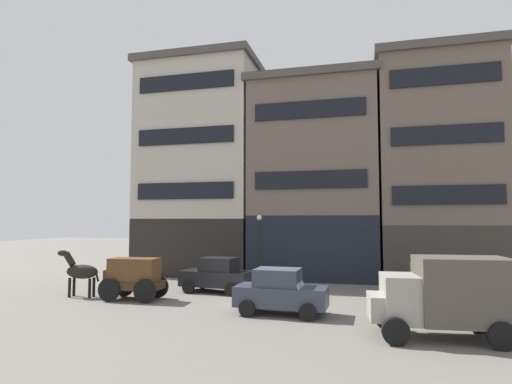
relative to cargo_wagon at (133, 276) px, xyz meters
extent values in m
plane|color=slate|center=(7.09, 0.43, -1.15)|extent=(120.00, 120.00, 0.00)
cube|color=black|center=(-0.73, 10.32, 0.80)|extent=(8.14, 5.72, 3.90)
cube|color=#B7AD9E|center=(-0.73, 10.32, 8.30)|extent=(8.14, 5.72, 11.08)
cube|color=#47423D|center=(-0.73, 10.32, 14.09)|extent=(8.64, 6.22, 0.50)
cube|color=black|center=(-0.73, 7.40, 4.60)|extent=(6.84, 0.12, 1.10)
cube|color=black|center=(-0.73, 7.40, 8.30)|extent=(6.84, 0.12, 1.10)
cube|color=black|center=(-0.73, 7.40, 11.99)|extent=(6.84, 0.12, 1.10)
cube|color=black|center=(7.60, 10.32, 0.90)|extent=(8.22, 5.72, 4.10)
cube|color=#66564C|center=(7.60, 10.32, 7.34)|extent=(8.22, 5.72, 8.79)
cube|color=#47423D|center=(7.60, 10.32, 11.99)|extent=(8.72, 6.22, 0.50)
cube|color=black|center=(7.60, 7.40, 5.15)|extent=(6.90, 0.12, 1.10)
cube|color=black|center=(7.60, 7.40, 9.54)|extent=(6.90, 0.12, 1.10)
cube|color=#38332D|center=(15.42, 10.32, 0.61)|extent=(7.12, 5.72, 3.51)
cube|color=#66564C|center=(15.42, 10.32, 7.56)|extent=(7.12, 5.72, 10.39)
cube|color=#47423D|center=(15.42, 10.32, 13.00)|extent=(7.62, 6.22, 0.50)
cube|color=black|center=(15.42, 7.40, 4.09)|extent=(5.98, 0.12, 1.10)
cube|color=black|center=(15.42, 7.40, 7.56)|extent=(5.98, 0.12, 1.10)
cube|color=black|center=(15.42, 7.40, 11.02)|extent=(5.98, 0.12, 1.10)
cube|color=#3D2819|center=(0.05, 0.00, -0.45)|extent=(2.77, 1.46, 0.36)
cube|color=brown|center=(0.05, 0.00, 0.28)|extent=(2.36, 1.24, 1.10)
cube|color=#3D2819|center=(-1.09, -0.07, 0.03)|extent=(0.46, 1.06, 0.50)
cylinder|color=black|center=(-0.80, -0.76, -0.60)|extent=(1.10, 0.15, 1.10)
cylinder|color=black|center=(-0.89, 0.66, -0.60)|extent=(1.10, 0.15, 1.10)
cylinder|color=black|center=(0.99, -0.65, -0.60)|extent=(1.10, 0.15, 1.10)
cylinder|color=black|center=(0.91, 0.77, -0.60)|extent=(1.10, 0.15, 1.10)
ellipsoid|color=black|center=(-2.85, 0.00, 0.10)|extent=(1.73, 0.70, 0.70)
cylinder|color=black|center=(-3.57, -0.04, 0.70)|extent=(0.68, 0.36, 0.76)
ellipsoid|color=black|center=(-3.97, -0.06, 1.00)|extent=(0.57, 0.27, 0.30)
cylinder|color=black|center=(-2.04, 0.05, -0.05)|extent=(0.27, 0.12, 0.65)
cylinder|color=black|center=(-3.39, -0.21, -0.67)|extent=(0.14, 0.14, 0.95)
cylinder|color=black|center=(-3.41, 0.15, -0.67)|extent=(0.14, 0.14, 0.95)
cylinder|color=black|center=(-2.29, -0.14, -0.67)|extent=(0.14, 0.14, 0.95)
cylinder|color=black|center=(-2.31, 0.22, -0.67)|extent=(0.14, 0.14, 0.95)
cube|color=gray|center=(12.03, -3.53, 0.12)|extent=(1.54, 1.82, 1.50)
cube|color=gray|center=(11.33, -3.60, -0.18)|extent=(1.02, 1.52, 0.80)
cube|color=#4C473D|center=(13.82, -3.38, 0.42)|extent=(2.96, 2.14, 2.10)
cube|color=silver|center=(11.58, -3.57, 0.37)|extent=(0.31, 1.37, 0.64)
cylinder|color=black|center=(11.66, -4.52, -0.73)|extent=(0.86, 0.29, 0.84)
cylinder|color=black|center=(11.50, -2.63, -0.73)|extent=(0.86, 0.29, 0.84)
cylinder|color=black|center=(14.65, -4.26, -0.73)|extent=(0.86, 0.29, 0.84)
cylinder|color=black|center=(14.48, -2.36, -0.73)|extent=(0.86, 0.29, 0.84)
cube|color=black|center=(3.17, 2.95, -0.42)|extent=(3.82, 1.91, 0.80)
cube|color=black|center=(3.32, 2.94, 0.33)|extent=(1.91, 1.59, 0.70)
cube|color=silver|center=(2.47, 3.01, 0.20)|extent=(0.44, 1.34, 0.56)
cylinder|color=black|center=(1.90, 2.21, -0.82)|extent=(0.67, 0.23, 0.66)
cylinder|color=black|center=(2.04, 3.89, -0.82)|extent=(0.67, 0.23, 0.66)
cylinder|color=black|center=(4.29, 2.01, -0.82)|extent=(0.67, 0.23, 0.66)
cylinder|color=black|center=(4.43, 3.69, -0.82)|extent=(0.67, 0.23, 0.66)
cube|color=#2D3823|center=(13.58, 2.15, -0.42)|extent=(3.75, 1.71, 0.80)
cube|color=#2D3823|center=(13.73, 2.14, 0.33)|extent=(1.84, 1.49, 0.70)
cube|color=silver|center=(12.88, 2.17, 0.20)|extent=(0.37, 1.32, 0.56)
cylinder|color=black|center=(12.36, 1.34, -0.82)|extent=(0.67, 0.20, 0.66)
cylinder|color=black|center=(12.41, 3.02, -0.82)|extent=(0.67, 0.20, 0.66)
cylinder|color=black|center=(14.76, 1.27, -0.82)|extent=(0.67, 0.20, 0.66)
cylinder|color=black|center=(14.81, 2.95, -0.82)|extent=(0.67, 0.20, 0.66)
cube|color=#333847|center=(7.49, -1.26, -0.42)|extent=(3.74, 1.70, 0.80)
cube|color=#333847|center=(7.34, -1.25, 0.33)|extent=(1.84, 1.49, 0.70)
cube|color=silver|center=(8.19, -1.28, 0.20)|extent=(0.37, 1.32, 0.56)
cylinder|color=black|center=(8.71, -0.45, -0.82)|extent=(0.66, 0.20, 0.66)
cylinder|color=black|center=(8.67, -2.13, -0.82)|extent=(0.66, 0.20, 0.66)
cylinder|color=black|center=(6.31, -0.39, -0.82)|extent=(0.66, 0.20, 0.66)
cylinder|color=black|center=(6.27, -2.07, -0.82)|extent=(0.66, 0.20, 0.66)
cylinder|color=black|center=(13.13, 5.02, -0.72)|extent=(0.16, 0.16, 0.85)
cylinder|color=black|center=(13.33, 5.02, -0.72)|extent=(0.16, 0.16, 0.85)
cylinder|color=black|center=(13.23, 5.02, 0.01)|extent=(0.51, 0.51, 0.62)
sphere|color=tan|center=(13.23, 5.02, 0.45)|extent=(0.22, 0.22, 0.22)
cylinder|color=black|center=(13.23, 5.02, 0.55)|extent=(0.28, 0.28, 0.02)
cylinder|color=black|center=(13.23, 5.02, 0.60)|extent=(0.18, 0.18, 0.09)
cylinder|color=black|center=(4.63, 6.53, 0.75)|extent=(0.12, 0.12, 3.80)
sphere|color=silver|center=(4.63, 6.53, 2.81)|extent=(0.32, 0.32, 0.32)
cylinder|color=maroon|center=(17.20, 6.61, -0.80)|extent=(0.24, 0.24, 0.70)
sphere|color=maroon|center=(17.20, 6.61, -0.43)|extent=(0.22, 0.22, 0.22)
camera|label=1|loc=(10.76, -18.08, 2.67)|focal=29.18mm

